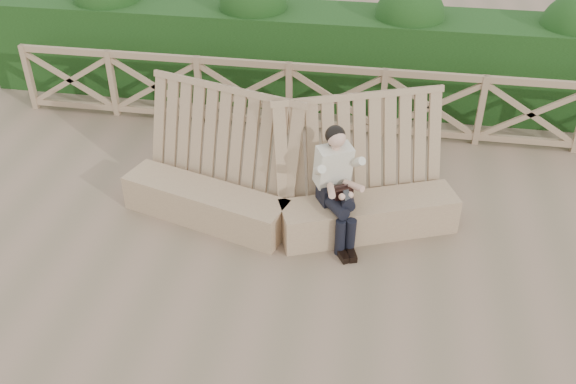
# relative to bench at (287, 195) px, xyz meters

# --- Properties ---
(ground) EXTENTS (60.00, 60.00, 0.00)m
(ground) POSITION_rel_bench_xyz_m (0.33, -1.07, -0.40)
(ground) COLOR brown
(ground) RESTS_ON ground
(bench) EXTENTS (4.21, 1.49, 1.59)m
(bench) POSITION_rel_bench_xyz_m (0.00, 0.00, 0.00)
(bench) COLOR #8C6950
(bench) RESTS_ON ground
(woman) EXTENTS (0.65, 0.90, 1.44)m
(woman) POSITION_rel_bench_xyz_m (0.62, -0.17, 0.37)
(woman) COLOR black
(woman) RESTS_ON ground
(guardrail) EXTENTS (10.10, 0.09, 1.10)m
(guardrail) POSITION_rel_bench_xyz_m (0.33, 2.43, 0.15)
(guardrail) COLOR #937255
(guardrail) RESTS_ON ground
(hedge) EXTENTS (12.00, 1.20, 1.50)m
(hedge) POSITION_rel_bench_xyz_m (0.33, 3.63, 0.35)
(hedge) COLOR black
(hedge) RESTS_ON ground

